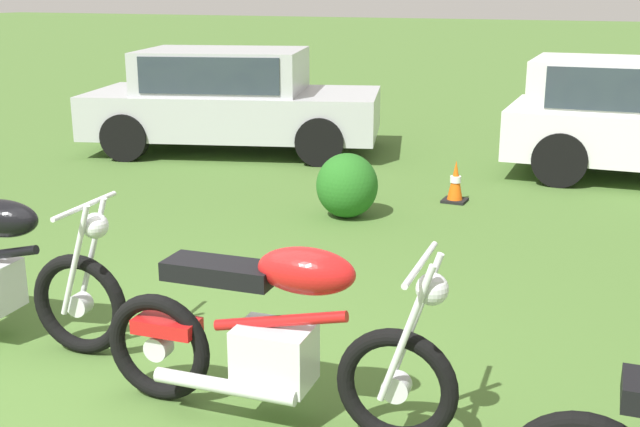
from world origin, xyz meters
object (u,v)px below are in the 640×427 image
traffic_cone (455,183)px  shrub_low (347,185)px  motorcycle_red (275,336)px  car_silver (230,95)px

traffic_cone → shrub_low: bearing=-129.0°
motorcycle_red → shrub_low: size_ratio=3.04×
motorcycle_red → shrub_low: bearing=102.5°
car_silver → shrub_low: (2.86, -2.52, -0.47)m
motorcycle_red → shrub_low: motorcycle_red is taller
motorcycle_red → shrub_low: 4.02m
traffic_cone → car_silver: bearing=158.3°
car_silver → traffic_cone: size_ratio=9.60×
motorcycle_red → traffic_cone: motorcycle_red is taller
shrub_low → motorcycle_red: bearing=-72.6°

